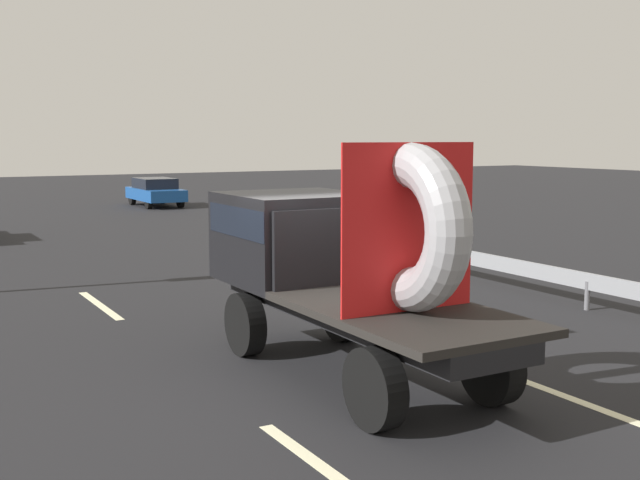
% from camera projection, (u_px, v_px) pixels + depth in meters
% --- Properties ---
extents(ground_plane, '(120.00, 120.00, 0.00)m').
position_uv_depth(ground_plane, '(338.00, 371.00, 11.04)').
color(ground_plane, black).
extents(flatbed_truck, '(2.02, 5.59, 3.19)m').
position_uv_depth(flatbed_truck, '(330.00, 254.00, 11.14)').
color(flatbed_truck, black).
rests_on(flatbed_truck, ground_plane).
extents(guardrail, '(0.10, 17.64, 0.71)m').
position_uv_depth(guardrail, '(506.00, 266.00, 16.76)').
color(guardrail, gray).
rests_on(guardrail, ground_plane).
extents(lane_dash_left_near, '(0.16, 2.21, 0.01)m').
position_uv_depth(lane_dash_left_near, '(313.00, 460.00, 7.97)').
color(lane_dash_left_near, beige).
rests_on(lane_dash_left_near, ground_plane).
extents(lane_dash_left_far, '(0.16, 2.91, 0.01)m').
position_uv_depth(lane_dash_left_far, '(100.00, 305.00, 15.34)').
color(lane_dash_left_far, beige).
rests_on(lane_dash_left_far, ground_plane).
extents(lane_dash_right_near, '(0.16, 2.28, 0.01)m').
position_uv_depth(lane_dash_right_near, '(589.00, 405.00, 9.61)').
color(lane_dash_right_near, beige).
rests_on(lane_dash_right_near, ground_plane).
extents(lane_dash_right_far, '(0.16, 2.04, 0.01)m').
position_uv_depth(lane_dash_right_far, '(273.00, 287.00, 17.15)').
color(lane_dash_right_far, beige).
rests_on(lane_dash_right_far, ground_plane).
extents(oncoming_car, '(1.74, 4.07, 1.33)m').
position_uv_depth(oncoming_car, '(155.00, 191.00, 37.33)').
color(oncoming_car, black).
rests_on(oncoming_car, ground_plane).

